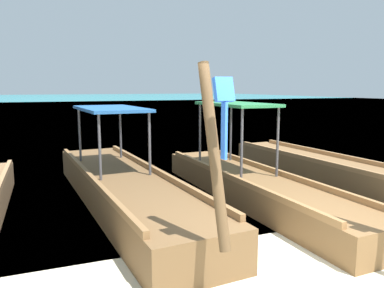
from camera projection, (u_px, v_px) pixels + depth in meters
name	position (u px, v px, depth m)	size (l,w,h in m)	color
ground	(307.00, 288.00, 4.31)	(120.00, 120.00, 0.00)	beige
sea_water	(59.00, 101.00, 60.88)	(120.00, 120.00, 0.00)	teal
longtail_boat_blue_ribbon	(124.00, 188.00, 7.24)	(1.85, 7.20, 2.53)	brown
longtail_boat_turquoise_ribbon	(255.00, 185.00, 7.53)	(1.37, 6.96, 2.75)	brown
longtail_boat_green_ribbon	(326.00, 169.00, 9.32)	(1.43, 6.68, 2.58)	brown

